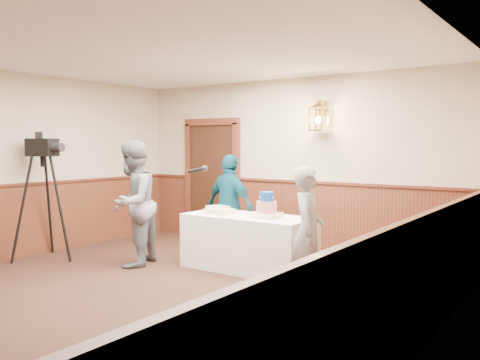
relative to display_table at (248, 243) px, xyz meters
The scene contains 10 objects.
ground 1.95m from the display_table, 97.82° to the right, with size 7.00×7.00×0.00m, color black.
room_shell 1.87m from the display_table, 102.29° to the right, with size 6.02×7.02×2.81m.
display_table is the anchor object (origin of this frame).
tiered_cake 0.61m from the display_table, ahead, with size 0.34×0.34×0.35m.
sheet_cake_yellow 0.60m from the display_table, 166.40° to the right, with size 0.36×0.27×0.07m, color #E3D388.
sheet_cake_green 0.80m from the display_table, 165.46° to the left, with size 0.30×0.24×0.07m, color #98D697.
interviewer 1.73m from the display_table, 152.81° to the right, with size 1.61×1.05×1.78m.
baker 1.37m from the display_table, 24.65° to the right, with size 0.54×0.35×1.47m, color gray.
assistant_p 0.87m from the display_table, 145.55° to the left, with size 0.92×0.38×1.58m, color #0E4255.
tv_camera_rig 3.15m from the display_table, 156.46° to the right, with size 0.71×0.66×1.81m.
Camera 1 is at (4.15, -3.79, 1.72)m, focal length 38.00 mm.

